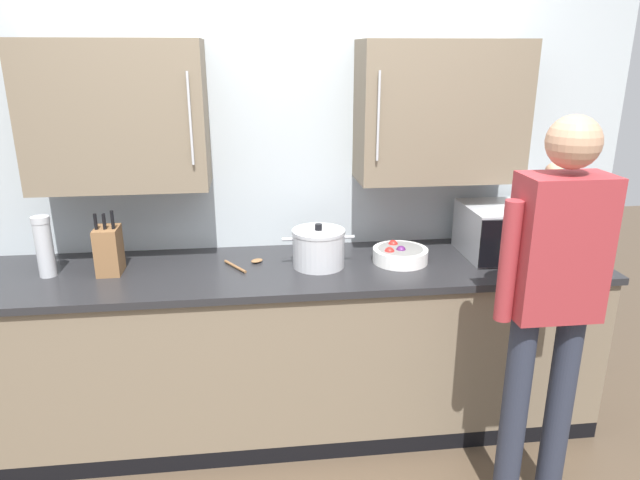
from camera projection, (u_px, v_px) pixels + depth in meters
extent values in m
cube|color=#B2BCC1|center=(282.00, 151.00, 3.06)|extent=(3.75, 0.10, 2.83)
cube|color=#756651|center=(117.00, 116.00, 2.70)|extent=(0.83, 0.32, 0.69)
cylinder|color=#B7BABF|center=(190.00, 119.00, 2.58)|extent=(0.01, 0.01, 0.41)
cube|color=#756651|center=(440.00, 112.00, 2.88)|extent=(0.83, 0.32, 0.69)
cylinder|color=#B7BABF|center=(378.00, 116.00, 2.68)|extent=(0.01, 0.01, 0.41)
cube|color=#756651|center=(290.00, 350.00, 3.00)|extent=(3.13, 0.66, 0.87)
cube|color=#232326|center=(289.00, 270.00, 2.86)|extent=(3.17, 0.70, 0.03)
cube|color=black|center=(296.00, 451.00, 2.83)|extent=(3.13, 0.04, 0.09)
cube|color=#B7BABF|center=(512.00, 230.00, 2.99)|extent=(0.51, 0.39, 0.26)
cube|color=beige|center=(500.00, 231.00, 2.97)|extent=(0.32, 0.33, 0.21)
cube|color=black|center=(565.00, 241.00, 2.82)|extent=(0.14, 0.01, 0.24)
cube|color=black|center=(517.00, 243.00, 2.79)|extent=(0.37, 0.05, 0.24)
cylinder|color=brown|center=(235.00, 266.00, 2.83)|extent=(0.11, 0.17, 0.01)
ellipsoid|color=brown|center=(257.00, 261.00, 2.90)|extent=(0.08, 0.07, 0.02)
cylinder|color=white|center=(400.00, 255.00, 2.91)|extent=(0.28, 0.28, 0.07)
cylinder|color=slate|center=(400.00, 252.00, 2.90)|extent=(0.23, 0.23, 0.04)
sphere|color=red|center=(393.00, 245.00, 2.96)|extent=(0.05, 0.05, 0.05)
sphere|color=#511E5B|center=(401.00, 251.00, 2.88)|extent=(0.05, 0.05, 0.05)
sphere|color=red|center=(389.00, 252.00, 2.86)|extent=(0.05, 0.05, 0.05)
cylinder|color=#B7BABF|center=(45.00, 250.00, 2.70)|extent=(0.08, 0.08, 0.26)
cylinder|color=#B7BABF|center=(40.00, 220.00, 2.65)|extent=(0.08, 0.08, 0.03)
cube|color=brown|center=(109.00, 250.00, 2.74)|extent=(0.11, 0.15, 0.23)
cylinder|color=black|center=(95.00, 222.00, 2.67)|extent=(0.02, 0.02, 0.08)
cylinder|color=black|center=(104.00, 221.00, 2.67)|extent=(0.02, 0.02, 0.08)
cylinder|color=black|center=(112.00, 220.00, 2.67)|extent=(0.02, 0.02, 0.09)
cylinder|color=#B7BABF|center=(319.00, 250.00, 2.84)|extent=(0.26, 0.26, 0.17)
cylinder|color=#B7BABF|center=(319.00, 232.00, 2.81)|extent=(0.26, 0.26, 0.02)
cylinder|color=black|center=(318.00, 227.00, 2.80)|extent=(0.04, 0.04, 0.03)
cylinder|color=#B7BABF|center=(287.00, 239.00, 2.80)|extent=(0.05, 0.02, 0.02)
cylinder|color=#B7BABF|center=(349.00, 237.00, 2.84)|extent=(0.05, 0.02, 0.02)
cylinder|color=#282D3D|center=(514.00, 414.00, 2.43)|extent=(0.11, 0.11, 0.92)
cylinder|color=#282D3D|center=(559.00, 411.00, 2.46)|extent=(0.11, 0.11, 0.92)
cube|color=maroon|center=(559.00, 248.00, 2.21)|extent=(0.34, 0.20, 0.57)
sphere|color=tan|center=(574.00, 142.00, 2.08)|extent=(0.20, 0.20, 0.20)
cylinder|color=tan|center=(574.00, 212.00, 2.41)|extent=(0.07, 0.47, 0.35)
cylinder|color=maroon|center=(508.00, 262.00, 2.20)|extent=(0.07, 0.07, 0.49)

